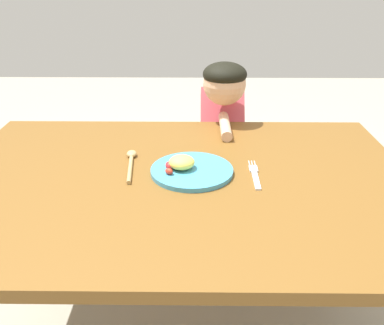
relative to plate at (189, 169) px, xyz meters
The scene contains 5 objects.
dining_table 0.13m from the plate, 135.48° to the right, with size 1.42×0.98×0.71m.
plate is the anchor object (origin of this frame).
fork 0.20m from the plate, ahead, with size 0.03×0.19×0.01m.
spoon 0.20m from the plate, 161.52° to the left, with size 0.04×0.22×0.02m.
person 0.62m from the plate, 77.04° to the left, with size 0.20×0.46×0.95m.
Camera 1 is at (0.05, -1.12, 1.29)m, focal length 39.29 mm.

